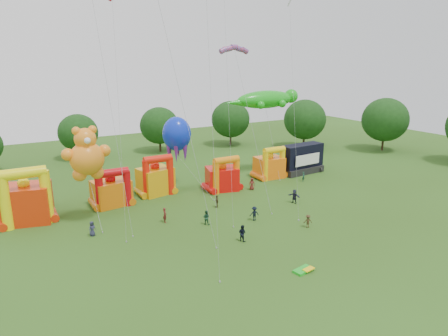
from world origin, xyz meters
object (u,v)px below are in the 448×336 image
bouncy_castle_0 (26,201)px  gecko_kite (266,105)px  stage_trailer (302,159)px  spectator_4 (217,201)px  spectator_0 (92,229)px  bouncy_castle_2 (156,179)px  octopus_kite (183,150)px  teddy_bear_kite (88,160)px

bouncy_castle_0 → gecko_kite: bearing=4.6°
stage_trailer → spectator_4: size_ratio=4.79×
spectator_0 → bouncy_castle_2: bearing=18.2°
octopus_kite → spectator_0: size_ratio=7.04×
teddy_bear_kite → gecko_kite: 31.87m
bouncy_castle_2 → spectator_4: size_ratio=3.60×
bouncy_castle_0 → bouncy_castle_2: bouncy_castle_0 is taller
spectator_0 → spectator_4: 16.67m
octopus_kite → bouncy_castle_2: bearing=-165.2°
bouncy_castle_0 → octopus_kite: octopus_kite is taller
octopus_kite → spectator_0: bearing=-145.0°
stage_trailer → octopus_kite: octopus_kite is taller
bouncy_castle_0 → spectator_0: (5.96, -8.08, -1.86)m
bouncy_castle_0 → octopus_kite: bearing=8.9°
spectator_0 → gecko_kite: bearing=-4.2°
octopus_kite → stage_trailer: bearing=-8.6°
bouncy_castle_2 → stage_trailer: 26.36m
gecko_kite → octopus_kite: bearing=178.1°
gecko_kite → spectator_4: size_ratio=8.51×
bouncy_castle_2 → spectator_4: bearing=-61.4°
octopus_kite → spectator_4: (0.06, -10.72, -5.01)m
stage_trailer → teddy_bear_kite: teddy_bear_kite is taller
teddy_bear_kite → octopus_kite: (15.60, 7.34, -1.98)m
bouncy_castle_0 → stage_trailer: size_ratio=0.89×
gecko_kite → octopus_kite: gecko_kite is taller
bouncy_castle_0 → gecko_kite: size_ratio=0.50×
bouncy_castle_0 → bouncy_castle_2: size_ratio=1.18×
bouncy_castle_2 → octopus_kite: size_ratio=0.50×
spectator_0 → spectator_4: bearing=-20.4°
spectator_0 → octopus_kite: bearing=11.5°
bouncy_castle_0 → spectator_0: size_ratio=4.14×
bouncy_castle_2 → stage_trailer: bearing=-4.1°
teddy_bear_kite → gecko_kite: (30.86, 6.84, 4.11)m
spectator_4 → bouncy_castle_0: bearing=-90.5°
bouncy_castle_0 → teddy_bear_kite: teddy_bear_kite is taller
bouncy_castle_2 → gecko_kite: (20.30, 0.83, 9.62)m
bouncy_castle_0 → teddy_bear_kite: bearing=-28.8°
bouncy_castle_0 → bouncy_castle_2: 17.64m
bouncy_castle_0 → teddy_bear_kite: size_ratio=0.60×
spectator_4 → teddy_bear_kite: bearing=-85.1°
stage_trailer → octopus_kite: size_ratio=0.66×
gecko_kite → spectator_4: 21.41m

